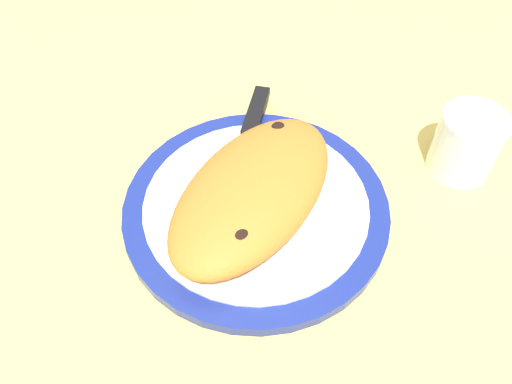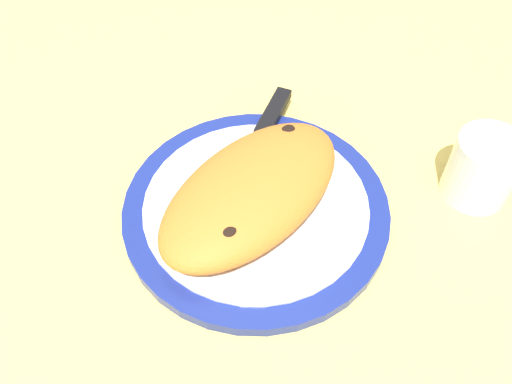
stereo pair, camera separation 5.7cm
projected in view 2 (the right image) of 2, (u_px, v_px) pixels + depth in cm
name	position (u px, v px, depth cm)	size (l,w,h in cm)	color
ground_plane	(256.00, 220.00, 62.40)	(150.00, 150.00, 3.00)	#EACC60
plate	(256.00, 208.00, 60.55)	(30.48, 30.48, 1.85)	navy
calzone	(253.00, 192.00, 57.24)	(24.99, 13.45, 5.53)	orange
fork	(297.00, 229.00, 57.26)	(17.30, 3.79, 0.40)	silver
knife	(265.00, 128.00, 66.78)	(21.03, 8.94, 1.20)	silver
water_glass	(481.00, 172.00, 60.65)	(7.79, 7.79, 8.06)	silver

